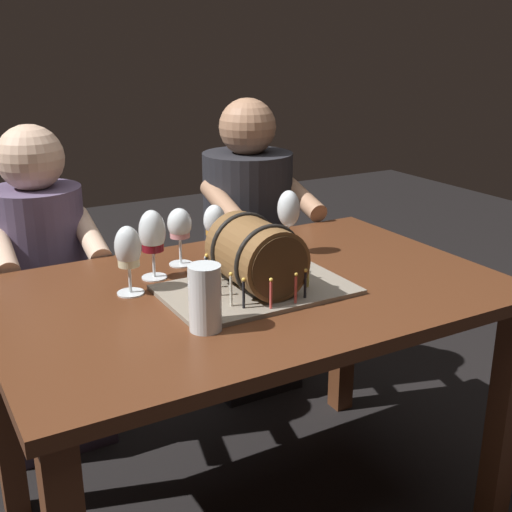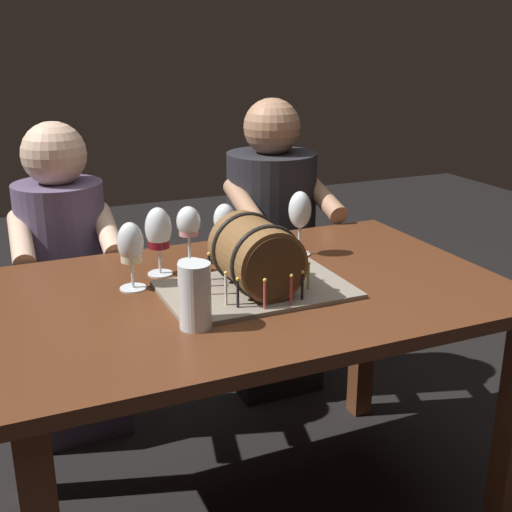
% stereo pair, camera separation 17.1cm
% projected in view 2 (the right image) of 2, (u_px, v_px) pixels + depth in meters
% --- Properties ---
extents(dining_table, '(1.36, 0.88, 0.76)m').
position_uv_depth(dining_table, '(252.00, 325.00, 1.82)').
color(dining_table, '#562D19').
rests_on(dining_table, ground).
extents(barrel_cake, '(0.49, 0.32, 0.20)m').
position_uv_depth(barrel_cake, '(256.00, 261.00, 1.71)').
color(barrel_cake, gray).
rests_on(barrel_cake, dining_table).
extents(wine_glass_rose, '(0.07, 0.07, 0.17)m').
position_uv_depth(wine_glass_rose, '(189.00, 225.00, 1.93)').
color(wine_glass_rose, white).
rests_on(wine_glass_rose, dining_table).
extents(wine_glass_white, '(0.07, 0.07, 0.18)m').
position_uv_depth(wine_glass_white, '(131.00, 247.00, 1.72)').
color(wine_glass_white, white).
rests_on(wine_glass_white, dining_table).
extents(wine_glass_empty, '(0.07, 0.07, 0.20)m').
position_uv_depth(wine_glass_empty, '(300.00, 211.00, 1.99)').
color(wine_glass_empty, white).
rests_on(wine_glass_empty, dining_table).
extents(wine_glass_amber, '(0.07, 0.07, 0.17)m').
position_uv_depth(wine_glass_amber, '(225.00, 222.00, 1.98)').
color(wine_glass_amber, white).
rests_on(wine_glass_amber, dining_table).
extents(wine_glass_red, '(0.07, 0.07, 0.20)m').
position_uv_depth(wine_glass_red, '(158.00, 232.00, 1.83)').
color(wine_glass_red, white).
rests_on(wine_glass_red, dining_table).
extents(beer_pint, '(0.08, 0.08, 0.16)m').
position_uv_depth(beer_pint, '(195.00, 299.00, 1.51)').
color(beer_pint, white).
rests_on(beer_pint, dining_table).
extents(person_seated_left, '(0.35, 0.46, 1.14)m').
position_uv_depth(person_seated_left, '(68.00, 299.00, 2.34)').
color(person_seated_left, '#372D40').
rests_on(person_seated_left, ground).
extents(person_seated_right, '(0.41, 0.49, 1.18)m').
position_uv_depth(person_seated_right, '(271.00, 258.00, 2.63)').
color(person_seated_right, black).
rests_on(person_seated_right, ground).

